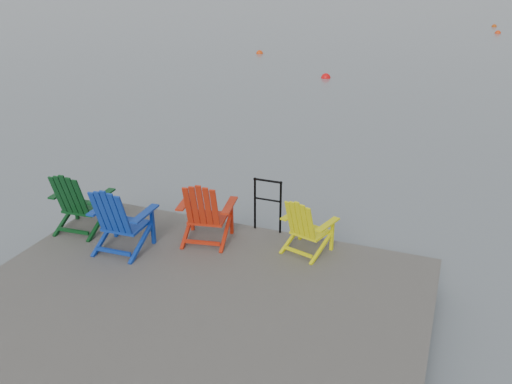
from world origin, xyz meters
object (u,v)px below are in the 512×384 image
(chair_red, at_px, (205,211))
(buoy_d, at_px, (494,27))
(handrail, at_px, (268,200))
(chair_green, at_px, (78,201))
(buoy_a, at_px, (326,78))
(buoy_c, at_px, (498,33))
(chair_blue, at_px, (119,218))
(buoy_b, at_px, (260,54))
(chair_yellow, at_px, (306,225))

(chair_red, xyz_separation_m, buoy_d, (4.88, 38.26, -1.03))
(handrail, distance_m, buoy_d, 37.79)
(handrail, relative_size, chair_green, 0.85)
(buoy_a, distance_m, buoy_d, 23.72)
(chair_red, distance_m, buoy_c, 34.60)
(chair_blue, xyz_separation_m, buoy_d, (5.96, 38.98, -1.05))
(buoy_a, bearing_deg, buoy_b, 134.52)
(buoy_c, bearing_deg, buoy_b, -131.09)
(chair_red, height_order, chair_yellow, chair_red)
(handrail, distance_m, buoy_a, 15.16)
(chair_blue, relative_size, buoy_a, 2.73)
(chair_yellow, bearing_deg, buoy_d, 100.92)
(chair_green, height_order, chair_red, chair_green)
(chair_blue, xyz_separation_m, buoy_c, (6.12, 34.93, -1.05))
(handrail, xyz_separation_m, buoy_b, (-7.67, 19.80, -1.04))
(handrail, bearing_deg, chair_green, -158.72)
(handrail, height_order, buoy_c, handrail)
(buoy_a, height_order, buoy_c, buoy_a)
(handrail, xyz_separation_m, chair_yellow, (0.78, -0.46, -0.08))
(chair_green, relative_size, buoy_d, 2.86)
(handrail, bearing_deg, chair_red, -137.31)
(buoy_b, relative_size, buoy_c, 0.91)
(handrail, relative_size, buoy_b, 2.50)
(buoy_a, bearing_deg, handrail, -79.32)
(buoy_a, height_order, buoy_b, buoy_a)
(chair_blue, xyz_separation_m, buoy_a, (-0.96, 16.29, -1.05))
(buoy_a, bearing_deg, buoy_c, 69.20)
(chair_blue, height_order, buoy_a, chair_blue)
(buoy_d, bearing_deg, buoy_b, -123.57)
(chair_blue, xyz_separation_m, chair_yellow, (2.63, 0.96, -0.09))
(handrail, bearing_deg, chair_blue, -142.25)
(chair_blue, relative_size, chair_red, 1.03)
(handrail, height_order, buoy_b, handrail)
(buoy_b, bearing_deg, handrail, -68.84)
(chair_red, distance_m, buoy_b, 21.67)
(chair_red, height_order, buoy_b, chair_red)
(chair_red, relative_size, buoy_c, 2.66)
(buoy_b, bearing_deg, chair_blue, -74.66)
(handrail, bearing_deg, buoy_c, 82.73)
(chair_green, distance_m, chair_yellow, 3.68)
(chair_green, xyz_separation_m, chair_yellow, (3.63, 0.64, -0.08))
(chair_blue, height_order, chair_red, chair_blue)
(chair_yellow, height_order, buoy_d, chair_yellow)
(handrail, relative_size, chair_yellow, 0.99)
(chair_red, bearing_deg, buoy_d, 72.28)
(chair_green, distance_m, chair_red, 2.11)
(handrail, height_order, chair_yellow, chair_yellow)
(buoy_d, bearing_deg, handrail, -96.25)
(chair_yellow, xyz_separation_m, buoy_c, (3.49, 33.97, -0.96))
(chair_blue, relative_size, chair_yellow, 1.20)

